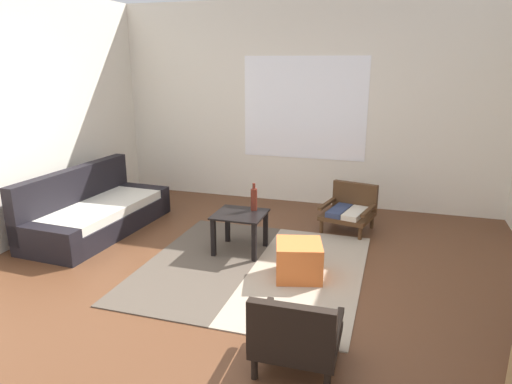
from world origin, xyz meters
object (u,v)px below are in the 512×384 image
(armchair_by_window, at_px, (350,208))
(glass_bottle, at_px, (254,199))
(coffee_table, at_px, (240,222))
(couch, at_px, (95,213))
(ottoman_orange, at_px, (299,260))
(armchair_striped_foreground, at_px, (296,335))

(armchair_by_window, relative_size, glass_bottle, 2.22)
(coffee_table, relative_size, glass_bottle, 1.75)
(coffee_table, relative_size, armchair_by_window, 0.79)
(couch, height_order, ottoman_orange, couch)
(armchair_by_window, xyz_separation_m, glass_bottle, (-0.90, -0.88, 0.29))
(coffee_table, relative_size, armchair_striped_foreground, 0.92)
(couch, height_order, glass_bottle, couch)
(ottoman_orange, bearing_deg, couch, 169.13)
(armchair_striped_foreground, height_order, glass_bottle, glass_bottle)
(armchair_by_window, bearing_deg, armchair_striped_foreground, -90.89)
(armchair_striped_foreground, height_order, ottoman_orange, armchair_striped_foreground)
(armchair_by_window, height_order, armchair_striped_foreground, armchair_striped_foreground)
(armchair_striped_foreground, relative_size, glass_bottle, 1.90)
(couch, relative_size, ottoman_orange, 4.59)
(armchair_striped_foreground, bearing_deg, ottoman_orange, 101.21)
(glass_bottle, bearing_deg, coffee_table, -126.33)
(couch, bearing_deg, armchair_striped_foreground, -32.63)
(couch, relative_size, armchair_by_window, 2.90)
(couch, bearing_deg, armchair_by_window, 18.53)
(ottoman_orange, distance_m, glass_bottle, 0.90)
(armchair_by_window, distance_m, ottoman_orange, 1.47)
(coffee_table, xyz_separation_m, armchair_by_window, (1.01, 1.02, -0.07))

